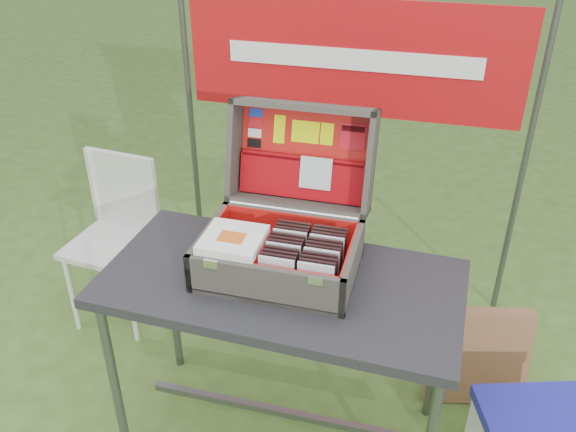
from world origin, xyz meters
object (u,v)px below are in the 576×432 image
(suitcase, at_px, (283,203))
(chair, at_px, (112,246))
(cardboard_box, at_px, (477,356))
(table, at_px, (282,362))

(suitcase, relative_size, chair, 0.65)
(suitcase, height_order, cardboard_box, suitcase)
(table, relative_size, cardboard_box, 2.82)
(table, bearing_deg, cardboard_box, 31.14)
(chair, bearing_deg, suitcase, -16.96)
(table, bearing_deg, suitcase, 102.81)
(suitcase, xyz_separation_m, chair, (-1.02, 0.43, -0.63))
(cardboard_box, bearing_deg, chair, 164.15)
(chair, bearing_deg, table, -21.03)
(table, xyz_separation_m, suitcase, (-0.02, 0.10, 0.66))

